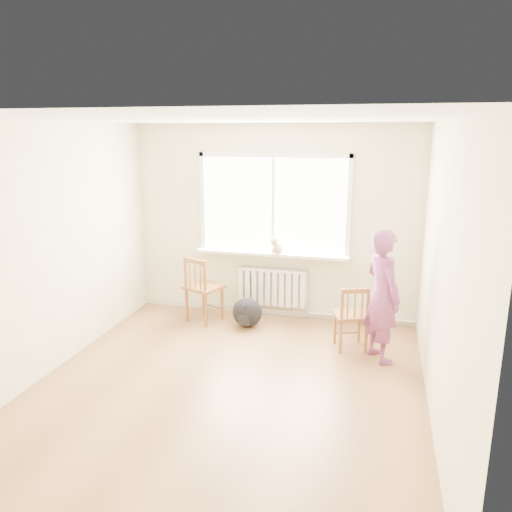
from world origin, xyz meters
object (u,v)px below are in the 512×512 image
Objects in this scene: person at (382,296)px; backpack at (247,312)px; chair_left at (202,289)px; chair_right at (352,318)px; cat at (278,246)px.

backpack is at bearing 39.48° from person.
chair_right is (2.07, -0.43, -0.06)m from chair_left.
person is at bearing -22.61° from cat.
chair_left is 1.14× the size of chair_right.
backpack is at bearing -33.71° from chair_right.
backpack is at bearing -161.11° from chair_left.
chair_right is 1.99× the size of backpack.
person reaches higher than cat.
chair_right is at bearing -15.69° from backpack.
chair_left is at bearing 177.25° from backpack.
cat is at bearing -139.07° from chair_left.
person is (2.41, -0.60, 0.30)m from chair_left.
person reaches higher than chair_left.
chair_right reaches higher than backpack.
chair_right is at bearing 30.20° from person.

